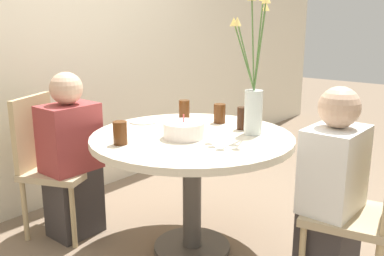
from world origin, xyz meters
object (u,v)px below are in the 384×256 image
at_px(chair_near_front, 49,158).
at_px(side_plate, 144,121).
at_px(drink_glass_2, 242,118).
at_px(drink_glass_1, 220,113).
at_px(person_woman, 71,161).
at_px(flower_vase, 253,90).
at_px(person_boy, 332,198).
at_px(chair_far_back, 366,203).
at_px(drink_glass_0, 120,133).
at_px(birthday_cake, 184,130).
at_px(drink_glass_3, 184,109).

distance_m(chair_near_front, side_plate, 0.65).
distance_m(side_plate, drink_glass_2, 0.64).
distance_m(drink_glass_1, person_woman, 0.99).
height_order(side_plate, person_woman, person_woman).
height_order(drink_glass_1, drink_glass_2, drink_glass_2).
bearing_deg(flower_vase, drink_glass_1, 71.72).
relative_size(person_woman, person_boy, 1.00).
bearing_deg(flower_vase, chair_far_back, -93.36).
distance_m(chair_far_back, drink_glass_0, 1.28).
bearing_deg(flower_vase, person_woman, 120.30).
height_order(drink_glass_0, drink_glass_2, drink_glass_2).
bearing_deg(chair_near_front, person_woman, -90.00).
xyz_separation_m(side_plate, drink_glass_1, (0.30, -0.38, 0.06)).
xyz_separation_m(chair_near_front, side_plate, (0.44, -0.43, 0.23)).
distance_m(chair_near_front, flower_vase, 1.37).
xyz_separation_m(flower_vase, drink_glass_1, (0.10, 0.31, -0.20)).
height_order(chair_far_back, flower_vase, flower_vase).
relative_size(flower_vase, drink_glass_2, 5.91).
distance_m(flower_vase, person_boy, 0.72).
xyz_separation_m(chair_far_back, drink_glass_0, (-0.59, 1.10, 0.28)).
relative_size(side_plate, drink_glass_2, 1.41).
distance_m(chair_near_front, birthday_cake, 0.96).
xyz_separation_m(chair_near_front, drink_glass_2, (0.69, -1.01, 0.29)).
distance_m(chair_far_back, side_plate, 1.40).
relative_size(birthday_cake, drink_glass_1, 1.88).
xyz_separation_m(drink_glass_0, drink_glass_2, (0.68, -0.31, 0.01)).
distance_m(drink_glass_2, drink_glass_3, 0.47).
bearing_deg(drink_glass_2, birthday_cake, 159.27).
bearing_deg(side_plate, person_boy, -84.25).
height_order(drink_glass_2, person_boy, person_boy).
xyz_separation_m(chair_near_front, drink_glass_1, (0.74, -0.81, 0.28)).
distance_m(chair_near_front, chair_far_back, 1.89).
relative_size(birthday_cake, flower_vase, 0.29).
relative_size(drink_glass_3, person_boy, 0.11).
bearing_deg(chair_near_front, birthday_cake, -94.61).
bearing_deg(drink_glass_1, flower_vase, -108.28).
bearing_deg(drink_glass_1, drink_glass_2, -102.68).
bearing_deg(person_woman, drink_glass_2, -54.30).
relative_size(birthday_cake, drink_glass_3, 1.92).
height_order(chair_near_front, side_plate, chair_near_front).
bearing_deg(person_woman, person_boy, -71.69).
bearing_deg(birthday_cake, side_plate, 74.77).
xyz_separation_m(birthday_cake, person_boy, (0.24, -0.77, -0.27)).
distance_m(flower_vase, drink_glass_3, 0.61).
bearing_deg(drink_glass_1, side_plate, 127.67).
height_order(chair_far_back, birthday_cake, chair_far_back).
height_order(birthday_cake, drink_glass_2, same).
relative_size(side_plate, drink_glass_1, 1.56).
xyz_separation_m(flower_vase, person_woman, (-0.57, 0.97, -0.49)).
relative_size(drink_glass_0, person_boy, 0.12).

